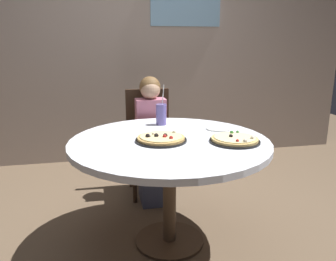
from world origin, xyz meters
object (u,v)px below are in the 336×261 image
at_px(chair_wooden, 149,135).
at_px(pizza_cheese, 235,140).
at_px(diner_child, 152,146).
at_px(plate_small, 218,128).
at_px(pizza_veggie, 161,139).
at_px(dining_table, 170,153).
at_px(soda_cup, 161,114).

bearing_deg(chair_wooden, pizza_cheese, -69.21).
bearing_deg(diner_child, plate_small, -52.32).
distance_m(chair_wooden, pizza_cheese, 1.14).
distance_m(pizza_veggie, plate_small, 0.52).
bearing_deg(pizza_cheese, diner_child, 114.73).
distance_m(dining_table, plate_small, 0.46).
distance_m(pizza_veggie, soda_cup, 0.45).
relative_size(chair_wooden, diner_child, 0.88).
bearing_deg(pizza_veggie, plate_small, 24.80).
height_order(pizza_veggie, pizza_cheese, pizza_veggie).
bearing_deg(soda_cup, diner_child, 94.54).
distance_m(pizza_cheese, plate_small, 0.33).
xyz_separation_m(chair_wooden, pizza_cheese, (0.40, -1.04, 0.24)).
xyz_separation_m(dining_table, pizza_cheese, (0.40, -0.13, 0.10)).
distance_m(diner_child, plate_small, 0.72).
relative_size(diner_child, pizza_veggie, 3.25).
xyz_separation_m(chair_wooden, diner_child, (-0.00, -0.18, -0.05)).
bearing_deg(diner_child, pizza_cheese, -65.27).
bearing_deg(plate_small, pizza_veggie, -155.20).
height_order(diner_child, pizza_cheese, diner_child).
height_order(dining_table, chair_wooden, chair_wooden).
height_order(pizza_cheese, soda_cup, soda_cup).
xyz_separation_m(dining_table, soda_cup, (0.02, 0.42, 0.17)).
xyz_separation_m(diner_child, soda_cup, (0.02, -0.31, 0.35)).
height_order(diner_child, plate_small, diner_child).
distance_m(dining_table, soda_cup, 0.46).
xyz_separation_m(chair_wooden, soda_cup, (0.02, -0.49, 0.30)).
distance_m(diner_child, pizza_veggie, 0.80).
bearing_deg(plate_small, dining_table, -153.86).
bearing_deg(pizza_cheese, soda_cup, 123.85).
bearing_deg(pizza_cheese, pizza_veggie, 165.51).
xyz_separation_m(chair_wooden, plate_small, (0.41, -0.71, 0.22)).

